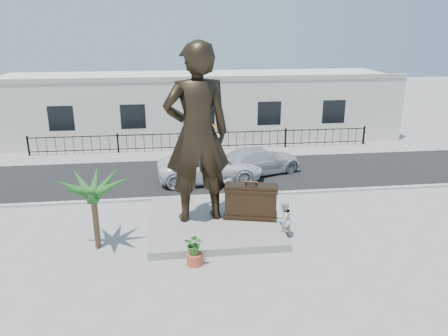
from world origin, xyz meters
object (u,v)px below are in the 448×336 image
object	(u,v)px
statue	(197,134)
suitcase	(251,202)
car_white	(210,167)
tourist	(283,219)

from	to	relation	value
statue	suitcase	distance (m)	3.54
statue	car_white	distance (m)	6.17
suitcase	car_white	size ratio (longest dim) A/B	0.38
statue	tourist	bearing A→B (deg)	146.04
statue	car_white	bearing A→B (deg)	-108.16
suitcase	car_white	distance (m)	5.66
statue	car_white	world-z (taller)	statue
suitcase	car_white	xyz separation A→B (m)	(-1.14, 5.54, -0.25)
car_white	tourist	bearing A→B (deg)	-164.97
statue	suitcase	bearing A→B (deg)	165.02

